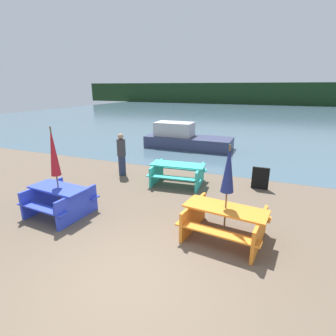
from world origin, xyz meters
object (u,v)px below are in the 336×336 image
Objects in this scene: picnic_table_blue at (60,198)px; boat at (185,139)px; umbrella_navy at (228,170)px; person at (122,154)px; picnic_table_teal at (178,172)px; signboard at (260,178)px; umbrella_crimson at (53,152)px; picnic_table_orange at (225,220)px.

picnic_table_blue is 8.96m from boat.
umbrella_navy is at bearing -65.96° from boat.
picnic_table_teal is at bearing -2.88° from person.
umbrella_navy is 2.90× the size of signboard.
umbrella_crimson is at bearing -173.21° from umbrella_navy.
person is (-0.24, 3.50, -0.91)m from umbrella_crimson.
umbrella_navy is at bearing 180.00° from picnic_table_orange.
picnic_table_orange is 0.41× the size of boat.
boat is 2.93× the size of person.
picnic_table_blue is at bearing -121.92° from picnic_table_teal.
boat is (-3.83, 8.44, -1.13)m from umbrella_navy.
picnic_table_teal is 0.91× the size of umbrella_navy.
person is at bearing 146.64° from umbrella_navy.
picnic_table_blue is at bearing 0.00° from umbrella_crimson.
person is at bearing 93.93° from picnic_table_blue.
umbrella_navy is (4.29, 0.51, 1.18)m from picnic_table_blue.
umbrella_crimson reaches higher than picnic_table_blue.
signboard is at bearing 81.16° from picnic_table_orange.
picnic_table_orange reaches higher than picnic_table_teal.
picnic_table_teal is at bearing -73.96° from boat.
signboard is at bearing 81.16° from umbrella_navy.
umbrella_crimson is (-4.29, -0.51, 0.09)m from umbrella_navy.
umbrella_navy is at bearing -52.64° from picnic_table_teal.
picnic_table_blue is 4.48m from umbrella_navy.
boat is at bearing 114.41° from picnic_table_orange.
signboard is (2.73, 0.61, -0.07)m from picnic_table_teal.
boat is (0.46, 8.95, -1.22)m from umbrella_crimson.
picnic_table_orange is 4.51m from umbrella_crimson.
picnic_table_orange is at bearing -52.64° from picnic_table_teal.
umbrella_navy is 1.34× the size of person.
picnic_table_orange is 2.61× the size of signboard.
boat is at bearing 82.65° from person.
person is (-4.53, 2.98, 0.36)m from picnic_table_orange.
umbrella_navy reaches higher than boat.
signboard is at bearing 12.54° from picnic_table_teal.
signboard is (5.07, 0.49, -0.44)m from person.
umbrella_crimson is at bearing -121.92° from picnic_table_teal.
umbrella_crimson is 6.41m from signboard.
umbrella_crimson reaches higher than umbrella_navy.
umbrella_navy reaches higher than picnic_table_orange.
umbrella_crimson reaches higher than picnic_table_teal.
picnic_table_orange is 3.61m from picnic_table_teal.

